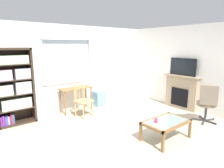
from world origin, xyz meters
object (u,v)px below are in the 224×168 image
at_px(plastic_drawer_unit, 99,98).
at_px(sippy_cup, 156,120).
at_px(wooden_chair, 83,100).
at_px(office_chair, 207,102).
at_px(desk_under_window, 76,92).
at_px(coffee_table, 166,124).
at_px(fireplace, 181,92).
at_px(bookshelf, 13,86).
at_px(tv, 183,67).

bearing_deg(plastic_drawer_unit, sippy_cup, -99.71).
distance_m(wooden_chair, office_chair, 3.24).
relative_size(desk_under_window, coffee_table, 0.98).
height_order(wooden_chair, fireplace, fireplace).
bearing_deg(bookshelf, wooden_chair, -21.54).
height_order(desk_under_window, plastic_drawer_unit, desk_under_window).
bearing_deg(bookshelf, plastic_drawer_unit, -1.30).
xyz_separation_m(bookshelf, coffee_table, (2.25, -2.88, -0.62)).
height_order(tv, office_chair, tv).
bearing_deg(fireplace, desk_under_window, 146.13).
relative_size(wooden_chair, sippy_cup, 10.00).
height_order(plastic_drawer_unit, tv, tv).
bearing_deg(plastic_drawer_unit, office_chair, -65.69).
relative_size(tv, sippy_cup, 9.26).
relative_size(bookshelf, sippy_cup, 21.05).
relative_size(office_chair, coffee_table, 1.02).
height_order(fireplace, office_chair, fireplace).
relative_size(bookshelf, wooden_chair, 2.11).
height_order(tv, coffee_table, tv).
bearing_deg(desk_under_window, tv, -34.05).
bearing_deg(coffee_table, office_chair, -3.46).
distance_m(plastic_drawer_unit, coffee_table, 2.83).
bearing_deg(tv, fireplace, 0.00).
height_order(plastic_drawer_unit, office_chair, office_chair).
xyz_separation_m(office_chair, coffee_table, (-1.55, 0.09, -0.20)).
distance_m(plastic_drawer_unit, tv, 2.81).
distance_m(tv, coffee_table, 2.47).
relative_size(bookshelf, coffee_table, 1.93).
height_order(desk_under_window, tv, tv).
xyz_separation_m(plastic_drawer_unit, sippy_cup, (-0.47, -2.74, 0.21)).
distance_m(wooden_chair, plastic_drawer_unit, 1.10).
bearing_deg(plastic_drawer_unit, bookshelf, 178.70).
relative_size(tv, coffee_table, 0.85).
bearing_deg(bookshelf, coffee_table, -52.00).
xyz_separation_m(wooden_chair, sippy_cup, (0.44, -2.18, -0.01)).
relative_size(wooden_chair, plastic_drawer_unit, 1.86).
bearing_deg(plastic_drawer_unit, wooden_chair, -148.25).
distance_m(desk_under_window, coffee_table, 2.85).
xyz_separation_m(bookshelf, wooden_chair, (1.57, -0.62, -0.51)).
relative_size(bookshelf, tv, 2.27).
xyz_separation_m(tv, office_chair, (-0.51, -1.06, -0.76)).
bearing_deg(wooden_chair, fireplace, -25.10).
distance_m(bookshelf, coffee_table, 3.71).
distance_m(desk_under_window, plastic_drawer_unit, 0.92).
height_order(fireplace, sippy_cup, fireplace).
height_order(coffee_table, sippy_cup, sippy_cup).
bearing_deg(fireplace, bookshelf, 156.17).
bearing_deg(fireplace, tv, -180.00).
bearing_deg(sippy_cup, plastic_drawer_unit, 80.29).
height_order(bookshelf, fireplace, bookshelf).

